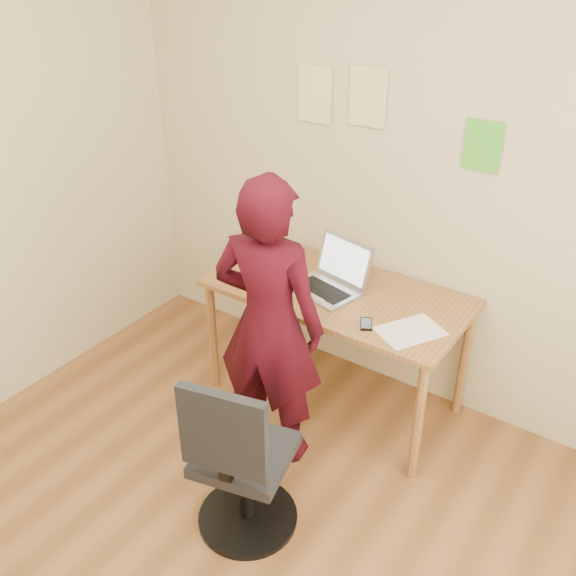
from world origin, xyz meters
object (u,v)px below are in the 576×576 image
Objects in this scene: laptop at (331,280)px; office_chair at (240,468)px; desk at (337,304)px; phone at (366,324)px; person at (269,325)px.

office_chair is (0.19, -1.04, -0.41)m from laptop.
phone is (0.29, -0.21, 0.09)m from desk.
person is (-0.22, 0.53, 0.39)m from office_chair.
laptop is 0.39m from phone.
desk is 1.09m from office_chair.
laptop is 1.14m from office_chair.
person is at bearing -80.81° from laptop.
office_chair reaches higher than desk.
laptop reaches higher than phone.
laptop reaches higher than desk.
office_chair reaches higher than phone.
laptop is at bearing -175.33° from desk.
laptop is 3.29× the size of phone.
laptop is at bearing 86.50° from office_chair.
person is at bearing -168.84° from phone.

